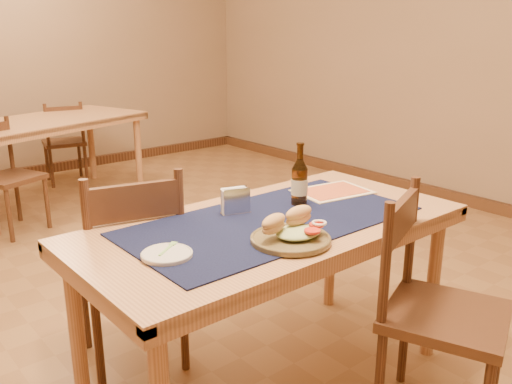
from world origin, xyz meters
TOP-DOWN VIEW (x-y plane):
  - room at (0.00, 0.00)m, footprint 6.04×7.04m
  - main_table at (0.00, -0.80)m, footprint 1.60×0.80m
  - placemat at (0.00, -0.80)m, footprint 1.20×0.60m
  - baseboard at (0.00, 0.00)m, footprint 6.00×7.00m
  - back_table at (0.21, 2.41)m, footprint 1.84×1.28m
  - chair_main_far at (-0.39, -0.30)m, footprint 0.53×0.53m
  - chair_main_near at (0.32, -1.37)m, footprint 0.56×0.56m
  - chair_back_near at (-0.29, 1.89)m, footprint 0.51×0.51m
  - chair_back_far at (0.56, 2.94)m, footprint 0.45×0.45m
  - sandwich_plate at (-0.10, -1.02)m, footprint 0.29×0.29m
  - side_plate at (-0.52, -0.85)m, footprint 0.18×0.18m
  - fork at (-0.49, -0.81)m, footprint 0.11×0.08m
  - beer_bottle at (0.23, -0.72)m, footprint 0.07×0.07m
  - napkin_holder at (-0.06, -0.64)m, footprint 0.13×0.08m
  - menu_card at (0.48, -0.69)m, footprint 0.37×0.30m

SIDE VIEW (x-z plane):
  - baseboard at x=0.00m, z-range 0.00..0.10m
  - chair_back_far at x=0.56m, z-range 0.02..0.84m
  - chair_back_near at x=-0.29m, z-range 0.02..0.87m
  - chair_main_near at x=0.32m, z-range 0.02..0.95m
  - chair_main_far at x=-0.39m, z-range 0.02..0.97m
  - main_table at x=0.00m, z-range 0.29..1.04m
  - back_table at x=0.21m, z-range 0.29..1.04m
  - placemat at x=0.00m, z-range 0.75..0.76m
  - menu_card at x=0.48m, z-range 0.76..0.76m
  - side_plate at x=-0.52m, z-range 0.76..0.77m
  - fork at x=-0.49m, z-range 0.77..0.77m
  - sandwich_plate at x=-0.10m, z-range 0.73..0.84m
  - napkin_holder at x=-0.06m, z-range 0.75..0.86m
  - beer_bottle at x=0.23m, z-range 0.72..0.99m
  - room at x=0.00m, z-range -0.02..2.82m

